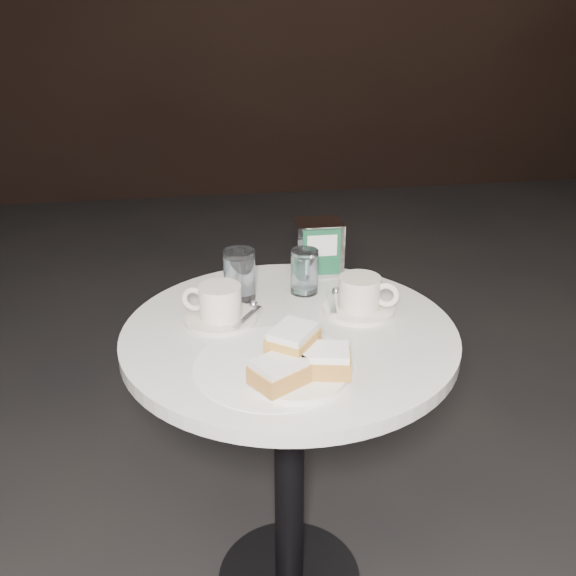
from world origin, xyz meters
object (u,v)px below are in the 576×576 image
(coffee_cup_right, at_px, (360,297))
(cafe_table, at_px, (289,407))
(water_glass_right, at_px, (304,272))
(napkin_dispenser, at_px, (318,247))
(coffee_cup_left, at_px, (220,306))
(water_glass_left, at_px, (239,275))
(beignet_plate, at_px, (298,363))

(coffee_cup_right, bearing_deg, cafe_table, -138.22)
(water_glass_right, distance_m, napkin_dispenser, 0.12)
(coffee_cup_left, relative_size, water_glass_left, 1.68)
(cafe_table, relative_size, water_glass_right, 7.16)
(water_glass_left, bearing_deg, cafe_table, -61.69)
(beignet_plate, distance_m, napkin_dispenser, 0.49)
(cafe_table, bearing_deg, beignet_plate, -94.08)
(water_glass_right, bearing_deg, cafe_table, -109.66)
(beignet_plate, distance_m, coffee_cup_right, 0.30)
(water_glass_left, bearing_deg, beignet_plate, -78.00)
(coffee_cup_left, bearing_deg, beignet_plate, -44.21)
(water_glass_left, distance_m, napkin_dispenser, 0.24)
(water_glass_right, xyz_separation_m, napkin_dispenser, (0.05, 0.11, 0.02))
(coffee_cup_right, relative_size, napkin_dispenser, 1.53)
(coffee_cup_left, relative_size, coffee_cup_right, 0.96)
(cafe_table, xyz_separation_m, coffee_cup_left, (-0.14, 0.06, 0.23))
(coffee_cup_left, distance_m, napkin_dispenser, 0.34)
(coffee_cup_right, distance_m, water_glass_left, 0.28)
(napkin_dispenser, bearing_deg, water_glass_left, -149.21)
(beignet_plate, bearing_deg, cafe_table, 85.92)
(cafe_table, bearing_deg, water_glass_left, 118.31)
(water_glass_left, distance_m, water_glass_right, 0.15)
(napkin_dispenser, bearing_deg, water_glass_right, -115.64)
(coffee_cup_left, distance_m, water_glass_right, 0.23)
(cafe_table, distance_m, beignet_plate, 0.30)
(beignet_plate, relative_size, coffee_cup_left, 1.12)
(water_glass_left, bearing_deg, water_glass_right, 3.89)
(beignet_plate, xyz_separation_m, water_glass_right, (0.08, 0.36, 0.02))
(coffee_cup_left, height_order, coffee_cup_right, coffee_cup_right)
(cafe_table, xyz_separation_m, water_glass_left, (-0.09, 0.16, 0.25))
(beignet_plate, height_order, water_glass_left, water_glass_left)
(cafe_table, distance_m, napkin_dispenser, 0.40)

